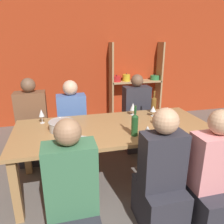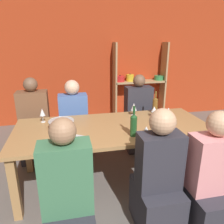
{
  "view_description": "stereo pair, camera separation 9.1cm",
  "coord_description": "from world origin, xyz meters",
  "px_view_note": "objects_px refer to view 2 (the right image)",
  "views": [
    {
      "loc": [
        -0.67,
        -0.81,
        1.72
      ],
      "look_at": [
        -0.05,
        1.62,
        0.89
      ],
      "focal_mm": 35.0,
      "sensor_mm": 36.0,
      "label": 1
    },
    {
      "loc": [
        -0.58,
        -0.83,
        1.72
      ],
      "look_at": [
        -0.05,
        1.62,
        0.89
      ],
      "focal_mm": 35.0,
      "sensor_mm": 36.0,
      "label": 2
    }
  ],
  "objects_px": {
    "dining_table": "(114,133)",
    "wine_glass_white_a": "(134,107)",
    "person_far_b": "(36,130)",
    "person_near_a": "(68,206)",
    "person_near_c": "(209,187)",
    "person_near_b": "(158,186)",
    "person_far_c": "(74,128)",
    "wine_bottle_green": "(155,105)",
    "wine_glass_red_a": "(159,116)",
    "wine_glass_red_c": "(42,113)",
    "shelf_unit": "(139,94)",
    "person_far_a": "(138,122)",
    "wine_glass_white_b": "(168,111)",
    "wine_glass_red_b": "(146,130)",
    "wine_bottle_dark": "(134,124)",
    "cell_phone": "(79,137)",
    "mixing_bowl": "(62,125)",
    "wine_glass_empty_a": "(154,109)"
  },
  "relations": [
    {
      "from": "wine_glass_white_a",
      "to": "wine_glass_red_b",
      "type": "relative_size",
      "value": 1.19
    },
    {
      "from": "wine_bottle_dark",
      "to": "person_far_c",
      "type": "distance_m",
      "value": 1.34
    },
    {
      "from": "wine_glass_red_a",
      "to": "wine_bottle_dark",
      "type": "bearing_deg",
      "value": -150.9
    },
    {
      "from": "wine_glass_empty_a",
      "to": "person_far_a",
      "type": "height_order",
      "value": "person_far_a"
    },
    {
      "from": "dining_table",
      "to": "person_near_c",
      "type": "relative_size",
      "value": 1.99
    },
    {
      "from": "wine_glass_empty_a",
      "to": "person_near_b",
      "type": "relative_size",
      "value": 0.12
    },
    {
      "from": "wine_glass_red_c",
      "to": "wine_glass_red_a",
      "type": "bearing_deg",
      "value": -17.03
    },
    {
      "from": "person_far_b",
      "to": "person_near_a",
      "type": "bearing_deg",
      "value": 104.57
    },
    {
      "from": "person_near_a",
      "to": "person_near_b",
      "type": "relative_size",
      "value": 1.01
    },
    {
      "from": "shelf_unit",
      "to": "wine_bottle_green",
      "type": "distance_m",
      "value": 1.8
    },
    {
      "from": "wine_glass_red_a",
      "to": "person_near_b",
      "type": "relative_size",
      "value": 0.15
    },
    {
      "from": "cell_phone",
      "to": "person_near_c",
      "type": "bearing_deg",
      "value": -30.16
    },
    {
      "from": "wine_glass_red_a",
      "to": "wine_glass_red_c",
      "type": "distance_m",
      "value": 1.42
    },
    {
      "from": "wine_bottle_dark",
      "to": "person_far_b",
      "type": "height_order",
      "value": "person_far_b"
    },
    {
      "from": "wine_glass_white_a",
      "to": "person_near_c",
      "type": "xyz_separation_m",
      "value": [
        0.36,
        -1.22,
        -0.43
      ]
    },
    {
      "from": "wine_bottle_green",
      "to": "wine_bottle_dark",
      "type": "relative_size",
      "value": 0.94
    },
    {
      "from": "person_near_b",
      "to": "person_far_c",
      "type": "relative_size",
      "value": 1.02
    },
    {
      "from": "wine_glass_white_b",
      "to": "person_near_a",
      "type": "bearing_deg",
      "value": -143.98
    },
    {
      "from": "wine_bottle_dark",
      "to": "wine_glass_red_a",
      "type": "xyz_separation_m",
      "value": [
        0.38,
        0.21,
        -0.01
      ]
    },
    {
      "from": "person_near_c",
      "to": "person_near_a",
      "type": "bearing_deg",
      "value": 179.53
    },
    {
      "from": "wine_glass_white_b",
      "to": "person_near_a",
      "type": "relative_size",
      "value": 0.14
    },
    {
      "from": "wine_glass_white_b",
      "to": "person_near_b",
      "type": "xyz_separation_m",
      "value": [
        -0.49,
        -0.87,
        -0.41
      ]
    },
    {
      "from": "person_near_a",
      "to": "wine_bottle_dark",
      "type": "bearing_deg",
      "value": 38.21
    },
    {
      "from": "person_near_b",
      "to": "person_near_c",
      "type": "distance_m",
      "value": 0.48
    },
    {
      "from": "wine_glass_red_a",
      "to": "wine_glass_white_b",
      "type": "height_order",
      "value": "wine_glass_red_a"
    },
    {
      "from": "wine_glass_white_b",
      "to": "cell_phone",
      "type": "bearing_deg",
      "value": -165.54
    },
    {
      "from": "wine_glass_white_b",
      "to": "person_far_a",
      "type": "height_order",
      "value": "person_far_a"
    },
    {
      "from": "shelf_unit",
      "to": "person_far_a",
      "type": "height_order",
      "value": "shelf_unit"
    },
    {
      "from": "person_far_b",
      "to": "person_near_c",
      "type": "height_order",
      "value": "person_far_b"
    },
    {
      "from": "wine_glass_red_a",
      "to": "wine_bottle_green",
      "type": "bearing_deg",
      "value": 72.5
    },
    {
      "from": "dining_table",
      "to": "wine_glass_white_a",
      "type": "bearing_deg",
      "value": 44.14
    },
    {
      "from": "wine_glass_empty_a",
      "to": "person_far_a",
      "type": "bearing_deg",
      "value": 92.38
    },
    {
      "from": "wine_bottle_green",
      "to": "wine_glass_red_a",
      "type": "height_order",
      "value": "wine_bottle_green"
    },
    {
      "from": "wine_glass_white_b",
      "to": "cell_phone",
      "type": "xyz_separation_m",
      "value": [
        -1.15,
        -0.3,
        -0.11
      ]
    },
    {
      "from": "shelf_unit",
      "to": "wine_bottle_dark",
      "type": "bearing_deg",
      "value": -110.25
    },
    {
      "from": "shelf_unit",
      "to": "wine_bottle_green",
      "type": "relative_size",
      "value": 5.32
    },
    {
      "from": "person_near_c",
      "to": "dining_table",
      "type": "bearing_deg",
      "value": 129.22
    },
    {
      "from": "person_far_b",
      "to": "wine_glass_red_c",
      "type": "bearing_deg",
      "value": 109.81
    },
    {
      "from": "person_far_b",
      "to": "person_near_b",
      "type": "bearing_deg",
      "value": 128.03
    },
    {
      "from": "dining_table",
      "to": "person_near_c",
      "type": "bearing_deg",
      "value": -50.78
    },
    {
      "from": "shelf_unit",
      "to": "dining_table",
      "type": "distance_m",
      "value": 2.35
    },
    {
      "from": "mixing_bowl",
      "to": "wine_glass_white_a",
      "type": "distance_m",
      "value": 1.01
    },
    {
      "from": "wine_bottle_dark",
      "to": "person_far_a",
      "type": "bearing_deg",
      "value": 68.79
    },
    {
      "from": "wine_bottle_dark",
      "to": "wine_glass_white_a",
      "type": "distance_m",
      "value": 0.68
    },
    {
      "from": "wine_bottle_dark",
      "to": "person_near_a",
      "type": "height_order",
      "value": "person_near_a"
    },
    {
      "from": "person_near_c",
      "to": "wine_glass_white_a",
      "type": "bearing_deg",
      "value": 106.44
    },
    {
      "from": "wine_glass_red_c",
      "to": "person_near_b",
      "type": "xyz_separation_m",
      "value": [
        1.07,
        -1.11,
        -0.42
      ]
    },
    {
      "from": "mixing_bowl",
      "to": "dining_table",
      "type": "bearing_deg",
      "value": -4.01
    },
    {
      "from": "wine_glass_red_b",
      "to": "shelf_unit",
      "type": "bearing_deg",
      "value": 72.63
    },
    {
      "from": "person_far_a",
      "to": "person_near_c",
      "type": "bearing_deg",
      "value": 94.6
    }
  ]
}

